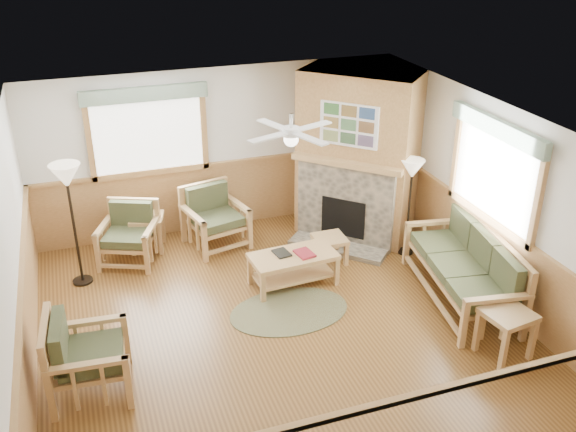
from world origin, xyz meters
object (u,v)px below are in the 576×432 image
object	(u,v)px
coffee_table	(293,269)
end_table_sofa	(505,333)
end_table_chairs	(148,233)
floor_lamp_right	(409,207)
armchair_back_right	(216,218)
armchair_back_left	(128,235)
armchair_left	(89,355)
floor_lamp_left	(74,225)
footstool	(329,249)
sofa	(462,267)

from	to	relation	value
coffee_table	end_table_sofa	size ratio (longest dim) A/B	1.99
end_table_chairs	floor_lamp_right	distance (m)	4.09
floor_lamp_right	end_table_chairs	bearing A→B (deg)	158.94
armchair_back_right	floor_lamp_right	world-z (taller)	floor_lamp_right
end_table_chairs	floor_lamp_right	xyz separation A→B (m)	(3.79, -1.46, 0.50)
end_table_sofa	end_table_chairs	bearing A→B (deg)	131.71
armchair_back_left	armchair_left	size ratio (longest dim) A/B	0.93
end_table_sofa	floor_lamp_left	world-z (taller)	floor_lamp_left
armchair_back_left	armchair_left	bearing A→B (deg)	-81.37
coffee_table	end_table_chairs	distance (m)	2.52
coffee_table	footstool	size ratio (longest dim) A/B	2.58
end_table_sofa	floor_lamp_left	size ratio (longest dim) A/B	0.33
armchair_back_left	end_table_chairs	bearing A→B (deg)	68.22
sofa	coffee_table	bearing A→B (deg)	-108.98
armchair_back_right	floor_lamp_right	distance (m)	3.02
sofa	footstool	size ratio (longest dim) A/B	4.59
armchair_left	floor_lamp_left	bearing A→B (deg)	4.53
armchair_back_left	armchair_back_right	xyz separation A→B (m)	(1.37, 0.08, 0.03)
sofa	coffee_table	xyz separation A→B (m)	(-2.04, 1.11, -0.25)
armchair_back_left	floor_lamp_left	bearing A→B (deg)	-129.41
armchair_back_left	armchair_back_right	bearing A→B (deg)	26.78
footstool	floor_lamp_left	distance (m)	3.74
armchair_back_right	end_table_chairs	xyz separation A→B (m)	(-1.04, 0.24, -0.20)
end_table_sofa	floor_lamp_right	world-z (taller)	floor_lamp_right
coffee_table	armchair_back_right	bearing A→B (deg)	112.90
floor_lamp_right	armchair_left	bearing A→B (deg)	-160.98
coffee_table	end_table_sofa	world-z (taller)	end_table_sofa
end_table_sofa	floor_lamp_right	size ratio (longest dim) A/B	0.39
coffee_table	footstool	xyz separation A→B (m)	(0.75, 0.44, -0.04)
armchair_back_left	footstool	xyz separation A→B (m)	(2.88, -1.00, -0.24)
floor_lamp_right	end_table_sofa	bearing A→B (deg)	-92.63
coffee_table	floor_lamp_left	bearing A→B (deg)	155.86
footstool	coffee_table	bearing A→B (deg)	-149.23
armchair_back_left	armchair_back_right	world-z (taller)	armchair_back_right
coffee_table	floor_lamp_left	world-z (taller)	floor_lamp_left
armchair_left	end_table_chairs	distance (m)	3.32
end_table_sofa	floor_lamp_right	distance (m)	2.70
armchair_back_right	end_table_sofa	xyz separation A→B (m)	(2.62, -3.87, -0.17)
armchair_left	end_table_chairs	world-z (taller)	armchair_left
footstool	end_table_sofa	bearing A→B (deg)	-68.29
sofa	armchair_left	world-z (taller)	sofa
armchair_back_left	armchair_left	distance (m)	2.91
end_table_sofa	footstool	size ratio (longest dim) A/B	1.30
footstool	sofa	bearing A→B (deg)	-50.17
sofa	armchair_back_left	bearing A→B (deg)	-111.93
armchair_left	armchair_back_left	bearing A→B (deg)	-10.16
end_table_chairs	armchair_left	bearing A→B (deg)	-108.90
armchair_left	sofa	bearing A→B (deg)	-82.14
end_table_chairs	footstool	size ratio (longest dim) A/B	1.20
armchair_back_right	coffee_table	world-z (taller)	armchair_back_right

